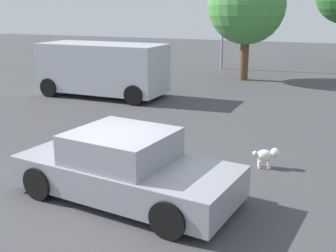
{
  "coord_description": "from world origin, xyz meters",
  "views": [
    {
      "loc": [
        3.88,
        -6.27,
        3.5
      ],
      "look_at": [
        0.3,
        2.19,
        0.9
      ],
      "focal_mm": 44.81,
      "sensor_mm": 36.0,
      "label": 1
    }
  ],
  "objects": [
    {
      "name": "ground_plane",
      "position": [
        0.0,
        0.0,
        0.0
      ],
      "size": [
        80.0,
        80.0,
        0.0
      ],
      "primitive_type": "plane",
      "color": "#424244"
    },
    {
      "name": "dog",
      "position": [
        2.46,
        2.8,
        0.3
      ],
      "size": [
        0.59,
        0.36,
        0.47
      ],
      "rotation": [
        0.0,
        0.0,
        0.33
      ],
      "color": "white",
      "rests_on": "ground_plane"
    },
    {
      "name": "van_white",
      "position": [
        -5.14,
        8.26,
        1.15
      ],
      "size": [
        5.1,
        2.27,
        2.13
      ],
      "rotation": [
        0.0,
        0.0,
        3.13
      ],
      "color": "#B2B7C1",
      "rests_on": "ground_plane"
    },
    {
      "name": "sedan_foreground",
      "position": [
        0.27,
        0.19,
        0.6
      ],
      "size": [
        4.4,
        2.33,
        1.3
      ],
      "rotation": [
        0.0,
        0.0,
        -0.12
      ],
      "color": "gray",
      "rests_on": "ground_plane"
    },
    {
      "name": "tree_back_center",
      "position": [
        -0.79,
        14.49,
        3.61
      ],
      "size": [
        3.75,
        3.75,
        5.5
      ],
      "color": "brown",
      "rests_on": "ground_plane"
    }
  ]
}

